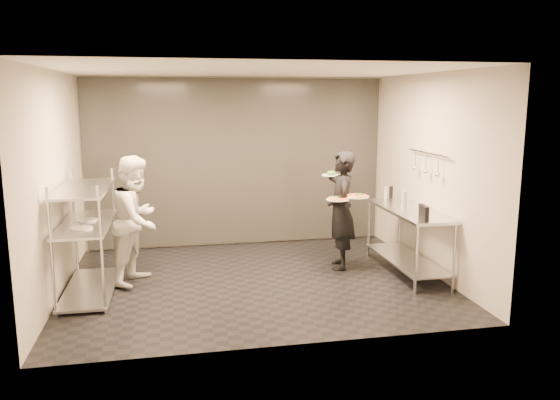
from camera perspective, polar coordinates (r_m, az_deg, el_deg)
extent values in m
cube|color=black|center=(7.51, -2.54, -8.46)|extent=(5.00, 4.00, 0.00)
cube|color=silver|center=(7.11, -2.73, 13.40)|extent=(5.00, 4.00, 0.00)
cube|color=#BBB5A8|center=(9.14, -4.52, 3.96)|extent=(5.00, 0.00, 2.80)
cube|color=#BBB5A8|center=(5.24, 0.66, -0.99)|extent=(5.00, 0.00, 2.80)
cube|color=#BBB5A8|center=(7.24, -22.59, 1.43)|extent=(0.00, 4.00, 2.80)
cube|color=#BBB5A8|center=(7.94, 15.52, 2.60)|extent=(0.00, 4.00, 2.80)
cube|color=silver|center=(9.11, -4.50, 3.94)|extent=(4.90, 0.04, 2.74)
cylinder|color=silver|center=(6.62, -22.79, -5.15)|extent=(0.04, 0.04, 1.50)
cylinder|color=silver|center=(8.09, -20.67, -2.24)|extent=(0.04, 0.04, 1.50)
cylinder|color=silver|center=(6.53, -18.13, -5.05)|extent=(0.04, 0.04, 1.50)
cylinder|color=silver|center=(8.02, -16.86, -2.12)|extent=(0.04, 0.04, 1.50)
cube|color=#B7BDC2|center=(7.50, -19.20, -8.69)|extent=(0.60, 1.60, 0.03)
cube|color=#B7BDC2|center=(7.27, -19.61, -2.35)|extent=(0.60, 1.60, 0.03)
cube|color=#B7BDC2|center=(7.19, -19.83, 1.15)|extent=(0.60, 1.60, 0.03)
cylinder|color=white|center=(6.93, -20.03, -2.78)|extent=(0.26, 0.26, 0.01)
cylinder|color=white|center=(7.36, -19.51, -1.99)|extent=(0.26, 0.26, 0.01)
cylinder|color=silver|center=(7.13, 14.05, -6.04)|extent=(0.04, 0.04, 0.90)
cylinder|color=silver|center=(8.66, 9.22, -2.91)|extent=(0.04, 0.04, 0.90)
cylinder|color=silver|center=(7.36, 17.73, -5.70)|extent=(0.04, 0.04, 0.90)
cylinder|color=silver|center=(8.85, 12.39, -2.72)|extent=(0.04, 0.04, 0.90)
cube|color=#B7BDC2|center=(8.06, 13.05, -6.06)|extent=(0.57, 1.71, 0.03)
cube|color=#B7BDC2|center=(7.89, 13.26, -1.04)|extent=(0.60, 1.80, 0.04)
cylinder|color=silver|center=(7.88, 15.24, 4.75)|extent=(0.02, 1.20, 0.02)
cylinder|color=silver|center=(7.57, 16.23, 3.49)|extent=(0.01, 0.01, 0.22)
sphere|color=silver|center=(7.59, 16.17, 2.52)|extent=(0.07, 0.07, 0.07)
cylinder|color=silver|center=(7.88, 15.06, 3.81)|extent=(0.01, 0.01, 0.22)
sphere|color=silver|center=(7.90, 15.02, 2.88)|extent=(0.07, 0.07, 0.07)
cylinder|color=silver|center=(8.20, 13.99, 4.11)|extent=(0.01, 0.01, 0.22)
sphere|color=silver|center=(8.21, 13.95, 3.21)|extent=(0.07, 0.07, 0.07)
imported|color=black|center=(7.93, 6.40, -1.10)|extent=(0.53, 0.69, 1.71)
imported|color=silver|center=(7.52, -14.73, -2.01)|extent=(0.93, 1.02, 1.71)
cylinder|color=white|center=(7.63, 6.04, 0.05)|extent=(0.32, 0.32, 0.01)
cylinder|color=#BC8043|center=(7.63, 6.04, 0.14)|extent=(0.28, 0.28, 0.02)
cylinder|color=#AF2B17|center=(7.63, 6.04, 0.21)|extent=(0.25, 0.25, 0.01)
sphere|color=#175E15|center=(7.63, 6.04, 0.27)|extent=(0.04, 0.04, 0.04)
cylinder|color=white|center=(7.74, 8.03, 0.35)|extent=(0.35, 0.35, 0.01)
cylinder|color=#BC8043|center=(7.73, 8.03, 0.44)|extent=(0.30, 0.30, 0.02)
cylinder|color=#AF2B17|center=(7.73, 8.04, 0.51)|extent=(0.27, 0.27, 0.01)
sphere|color=#175E15|center=(7.73, 8.04, 0.57)|extent=(0.04, 0.04, 0.04)
cylinder|color=white|center=(8.11, 5.39, 2.60)|extent=(0.29, 0.29, 0.01)
ellipsoid|color=#256E1B|center=(8.10, 5.40, 2.84)|extent=(0.13, 0.13, 0.07)
cube|color=black|center=(7.17, 14.79, -1.29)|extent=(0.09, 0.27, 0.19)
cylinder|color=#95A295|center=(7.71, 12.85, -0.08)|extent=(0.08, 0.08, 0.28)
cylinder|color=#95A295|center=(8.58, 11.02, 0.75)|extent=(0.06, 0.06, 0.19)
cylinder|color=black|center=(8.61, 11.52, 0.79)|extent=(0.06, 0.06, 0.19)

